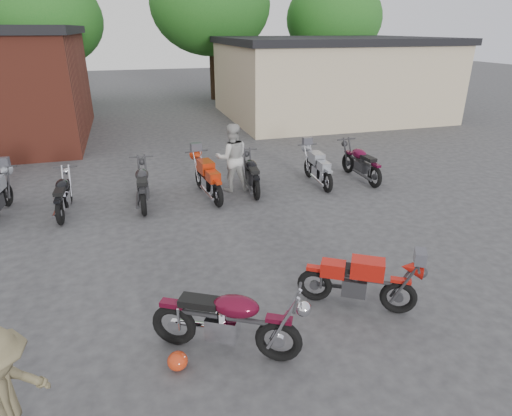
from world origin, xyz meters
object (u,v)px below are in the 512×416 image
object	(u,v)px
sportbike	(359,279)
row_bike_2	(63,193)
row_bike_6	(318,166)
row_bike_4	(208,176)
row_bike_7	(361,161)
person_light	(232,158)
vintage_motorcycle	(228,317)
helmet	(178,361)
row_bike_5	(252,172)
row_bike_3	(143,183)
person_tan	(5,405)

from	to	relation	value
sportbike	row_bike_2	xyz separation A→B (m)	(-4.93, 5.45, -0.00)
sportbike	row_bike_6	distance (m)	5.93
row_bike_4	row_bike_7	bearing A→B (deg)	-96.20
sportbike	person_light	world-z (taller)	person_light
vintage_motorcycle	row_bike_4	size ratio (longest dim) A/B	1.03
row_bike_6	helmet	bearing A→B (deg)	143.80
helmet	row_bike_6	size ratio (longest dim) A/B	0.15
vintage_motorcycle	sportbike	distance (m)	2.28
row_bike_4	person_light	bearing A→B (deg)	-75.00
sportbike	row_bike_6	bearing A→B (deg)	104.05
row_bike_2	row_bike_5	size ratio (longest dim) A/B	0.97
vintage_motorcycle	person_light	size ratio (longest dim) A/B	1.11
row_bike_5	row_bike_4	bearing A→B (deg)	102.02
person_light	row_bike_2	xyz separation A→B (m)	(-4.29, -0.40, -0.41)
row_bike_2	row_bike_3	size ratio (longest dim) A/B	0.92
sportbike	row_bike_7	bearing A→B (deg)	92.38
sportbike	row_bike_2	size ratio (longest dim) A/B	1.01
row_bike_3	row_bike_4	size ratio (longest dim) A/B	0.98
person_tan	row_bike_6	size ratio (longest dim) A/B	0.91
person_tan	row_bike_6	distance (m)	9.64
row_bike_3	row_bike_7	size ratio (longest dim) A/B	1.00
vintage_motorcycle	row_bike_4	xyz separation A→B (m)	(0.84, 5.97, -0.02)
vintage_motorcycle	helmet	distance (m)	0.86
vintage_motorcycle	row_bike_6	bearing A→B (deg)	85.67
vintage_motorcycle	helmet	size ratio (longest dim) A/B	7.51
row_bike_6	row_bike_7	size ratio (longest dim) A/B	0.94
row_bike_4	row_bike_7	xyz separation A→B (m)	(4.59, 0.13, -0.01)
person_tan	row_bike_3	distance (m)	7.16
row_bike_6	row_bike_7	distance (m)	1.38
row_bike_4	row_bike_7	size ratio (longest dim) A/B	1.01
vintage_motorcycle	row_bike_6	world-z (taller)	vintage_motorcycle
helmet	row_bike_4	distance (m)	6.30
vintage_motorcycle	row_bike_7	distance (m)	8.17
sportbike	row_bike_4	bearing A→B (deg)	136.01
person_tan	row_bike_4	bearing A→B (deg)	1.61
row_bike_3	row_bike_2	bearing A→B (deg)	94.50
person_light	row_bike_3	world-z (taller)	person_light
row_bike_3	vintage_motorcycle	bearing A→B (deg)	-168.97
row_bike_5	row_bike_7	size ratio (longest dim) A/B	0.94
row_bike_3	row_bike_7	bearing A→B (deg)	-85.34
person_light	person_tan	bearing A→B (deg)	65.47
row_bike_4	row_bike_6	world-z (taller)	row_bike_4
row_bike_6	person_light	bearing A→B (deg)	86.77
row_bike_4	row_bike_5	distance (m)	1.26
row_bike_3	row_bike_6	size ratio (longest dim) A/B	1.05
helmet	row_bike_5	distance (m)	6.83
row_bike_4	row_bike_6	xyz separation A→B (m)	(3.21, 0.12, -0.04)
row_bike_4	row_bike_6	distance (m)	3.21
vintage_motorcycle	row_bike_3	size ratio (longest dim) A/B	1.05
helmet	row_bike_7	world-z (taller)	row_bike_7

